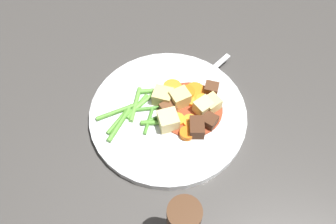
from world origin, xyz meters
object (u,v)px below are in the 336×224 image
at_px(meat_chunk_0, 211,89).
at_px(carrot_slice_6, 195,91).
at_px(potato_chunk_3, 180,99).
at_px(potato_chunk_4, 163,96).
at_px(meat_chunk_3, 197,127).
at_px(meat_chunk_2, 170,107).
at_px(carrot_slice_7, 187,133).
at_px(potato_chunk_2, 167,120).
at_px(carrot_slice_5, 177,120).
at_px(carrot_slice_3, 187,93).
at_px(fork, 198,82).
at_px(carrot_slice_0, 192,100).
at_px(meat_chunk_1, 209,121).
at_px(carrot_slice_1, 202,101).
at_px(carrot_slice_4, 190,121).
at_px(potato_chunk_1, 203,109).
at_px(carrot_slice_2, 172,88).
at_px(potato_chunk_0, 211,104).
at_px(dinner_plate, 168,114).

bearing_deg(meat_chunk_0, carrot_slice_6, 179.14).
height_order(potato_chunk_3, potato_chunk_4, potato_chunk_3).
bearing_deg(meat_chunk_3, meat_chunk_2, 136.40).
bearing_deg(carrot_slice_7, potato_chunk_3, 98.57).
relative_size(potato_chunk_2, potato_chunk_3, 1.05).
bearing_deg(potato_chunk_2, potato_chunk_4, 97.19).
xyz_separation_m(carrot_slice_5, meat_chunk_3, (0.03, -0.02, 0.01)).
distance_m(carrot_slice_3, fork, 0.04).
bearing_deg(carrot_slice_6, carrot_slice_0, -105.57).
height_order(meat_chunk_1, fork, meat_chunk_1).
distance_m(carrot_slice_0, carrot_slice_6, 0.02).
bearing_deg(carrot_slice_3, potato_chunk_2, -121.28).
bearing_deg(potato_chunk_3, carrot_slice_0, 10.76).
bearing_deg(carrot_slice_3, carrot_slice_1, -32.99).
bearing_deg(fork, carrot_slice_4, -102.11).
relative_size(potato_chunk_3, meat_chunk_2, 1.29).
height_order(carrot_slice_1, fork, carrot_slice_1).
height_order(carrot_slice_0, carrot_slice_3, carrot_slice_3).
bearing_deg(carrot_slice_1, carrot_slice_4, -120.70).
relative_size(potato_chunk_4, fork, 0.25).
bearing_deg(potato_chunk_1, potato_chunk_2, -161.46).
height_order(carrot_slice_3, potato_chunk_2, potato_chunk_2).
bearing_deg(carrot_slice_3, fork, 53.09).
relative_size(carrot_slice_7, potato_chunk_1, 0.85).
bearing_deg(potato_chunk_4, potato_chunk_1, -22.70).
xyz_separation_m(carrot_slice_0, carrot_slice_7, (-0.01, -0.07, 0.00)).
height_order(carrot_slice_2, potato_chunk_0, potato_chunk_0).
height_order(potato_chunk_3, meat_chunk_0, potato_chunk_3).
bearing_deg(potato_chunk_0, meat_chunk_2, -177.67).
height_order(dinner_plate, carrot_slice_2, carrot_slice_2).
bearing_deg(carrot_slice_0, carrot_slice_7, -100.89).
distance_m(carrot_slice_7, meat_chunk_0, 0.10).
bearing_deg(carrot_slice_0, fork, 74.26).
bearing_deg(carrot_slice_6, meat_chunk_0, -0.86).
xyz_separation_m(carrot_slice_1, carrot_slice_4, (-0.02, -0.04, -0.00)).
bearing_deg(potato_chunk_2, meat_chunk_3, -14.61).
bearing_deg(carrot_slice_5, carrot_slice_4, -9.53).
bearing_deg(carrot_slice_2, potato_chunk_4, -127.70).
xyz_separation_m(carrot_slice_0, potato_chunk_0, (0.03, -0.02, 0.01)).
relative_size(carrot_slice_6, fork, 0.26).
xyz_separation_m(potato_chunk_3, meat_chunk_3, (0.03, -0.06, -0.00)).
distance_m(dinner_plate, carrot_slice_4, 0.05).
bearing_deg(carrot_slice_2, potato_chunk_3, -67.35).
height_order(dinner_plate, potato_chunk_1, potato_chunk_1).
height_order(potato_chunk_0, meat_chunk_1, potato_chunk_0).
xyz_separation_m(dinner_plate, carrot_slice_0, (0.04, 0.02, 0.01)).
xyz_separation_m(carrot_slice_2, potato_chunk_0, (0.07, -0.04, 0.01)).
relative_size(carrot_slice_7, meat_chunk_2, 1.01).
bearing_deg(carrot_slice_1, meat_chunk_3, -103.63).
height_order(carrot_slice_3, meat_chunk_3, meat_chunk_3).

